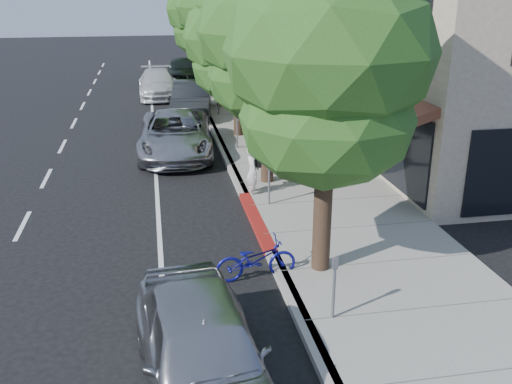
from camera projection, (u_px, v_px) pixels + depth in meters
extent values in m
plane|color=black|center=(263.00, 239.00, 14.49)|extent=(120.00, 120.00, 0.00)
cube|color=gray|center=(282.00, 147.00, 22.23)|extent=(4.60, 56.00, 0.15)
cube|color=#9E998E|center=(223.00, 150.00, 21.84)|extent=(0.30, 56.00, 0.15)
cube|color=maroon|center=(256.00, 221.00, 15.38)|extent=(0.32, 4.00, 0.15)
cube|color=beige|center=(371.00, 33.00, 31.51)|extent=(10.00, 36.00, 7.00)
cylinder|color=black|center=(322.00, 217.00, 12.32)|extent=(0.40, 0.40, 2.76)
ellipsoid|color=#184A16|center=(327.00, 118.00, 11.57)|extent=(3.63, 3.63, 2.90)
ellipsoid|color=#184A16|center=(330.00, 51.00, 11.10)|extent=(4.27, 4.27, 3.42)
cylinder|color=black|center=(267.00, 144.00, 17.86)|extent=(0.40, 0.40, 2.72)
ellipsoid|color=#184A16|center=(268.00, 76.00, 17.12)|extent=(3.69, 3.69, 2.95)
ellipsoid|color=#184A16|center=(268.00, 30.00, 16.66)|extent=(4.34, 4.34, 3.47)
cylinder|color=black|center=(238.00, 111.00, 23.46)|extent=(0.40, 0.40, 2.33)
ellipsoid|color=#184A16|center=(238.00, 66.00, 22.83)|extent=(3.77, 3.77, 3.02)
ellipsoid|color=#184A16|center=(238.00, 37.00, 22.44)|extent=(4.44, 4.44, 3.55)
ellipsoid|color=#184A16|center=(237.00, 5.00, 22.02)|extent=(3.33, 3.33, 2.66)
cylinder|color=black|center=(220.00, 81.00, 28.91)|extent=(0.40, 0.40, 2.84)
ellipsoid|color=#184A16|center=(219.00, 36.00, 28.14)|extent=(3.69, 3.69, 2.95)
ellipsoid|color=#184A16|center=(219.00, 6.00, 27.66)|extent=(4.34, 4.34, 3.47)
cylinder|color=black|center=(208.00, 67.00, 34.48)|extent=(0.40, 0.40, 2.65)
ellipsoid|color=#184A16|center=(207.00, 31.00, 33.76)|extent=(4.14, 4.14, 3.31)
ellipsoid|color=#184A16|center=(207.00, 8.00, 33.31)|extent=(4.87, 4.87, 3.90)
cylinder|color=black|center=(200.00, 57.00, 40.06)|extent=(0.40, 0.40, 2.40)
ellipsoid|color=#184A16|center=(199.00, 29.00, 39.40)|extent=(3.63, 3.63, 2.90)
ellipsoid|color=#184A16|center=(198.00, 11.00, 39.00)|extent=(4.27, 4.27, 3.41)
imported|color=silver|center=(252.00, 172.00, 17.02)|extent=(0.41, 0.61, 1.61)
imported|color=navy|center=(256.00, 259.00, 12.40)|extent=(1.83, 0.75, 0.94)
imported|color=#A3A2A7|center=(175.00, 134.00, 21.29)|extent=(2.92, 5.82, 1.58)
imported|color=black|center=(192.00, 100.00, 27.36)|extent=(2.39, 5.24, 1.67)
imported|color=silver|center=(158.00, 84.00, 32.19)|extent=(2.17, 5.17, 1.49)
imported|color=black|center=(183.00, 70.00, 36.87)|extent=(2.04, 4.75, 1.60)
imported|color=#A2A2A6|center=(202.00, 351.00, 8.79)|extent=(2.29, 4.83, 1.60)
imported|color=black|center=(313.00, 143.00, 19.62)|extent=(0.98, 0.97, 1.60)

